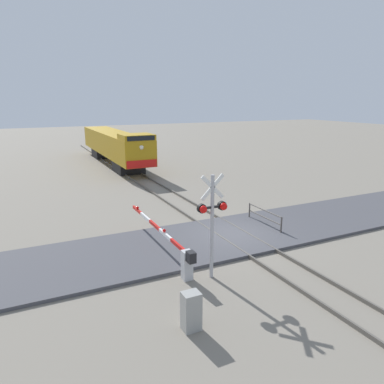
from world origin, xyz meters
name	(u,v)px	position (x,y,z in m)	size (l,w,h in m)	color
ground_plane	(232,236)	(0.00, 0.00, 0.00)	(160.00, 160.00, 0.00)	gray
rail_track_left	(220,237)	(-0.72, 0.00, 0.07)	(0.08, 80.00, 0.15)	#59544C
rail_track_right	(244,232)	(0.72, 0.00, 0.07)	(0.08, 80.00, 0.15)	#59544C
road_surface	(232,235)	(0.00, 0.00, 0.07)	(36.00, 5.02, 0.14)	#47474C
locomotive	(115,145)	(0.00, 22.91, 2.00)	(2.72, 18.32, 3.74)	black
crossing_signal	(212,215)	(-3.00, -3.30, 2.49)	(1.18, 0.33, 4.01)	#ADADB2
crossing_gate	(175,249)	(-3.91, -1.92, 0.81)	(0.36, 7.21, 1.26)	silver
utility_cabinet	(191,311)	(-5.11, -5.88, 0.60)	(0.52, 0.44, 1.19)	#999993
guard_railing	(264,215)	(2.25, 0.44, 0.62)	(0.08, 2.83, 0.95)	#4C4742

